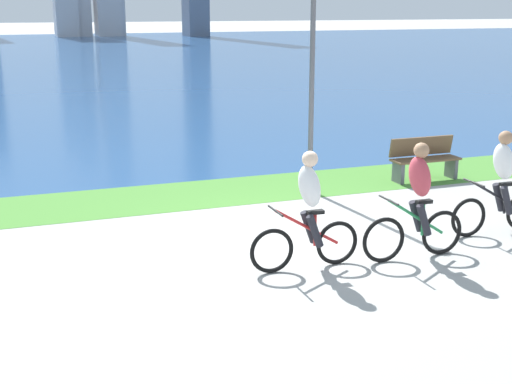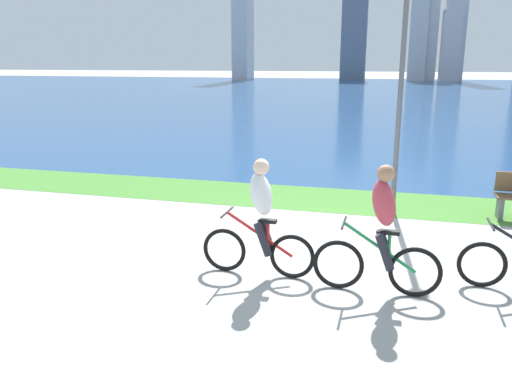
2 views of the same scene
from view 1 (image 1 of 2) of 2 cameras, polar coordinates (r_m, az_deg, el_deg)
ground_plane at (r=11.24m, az=3.71°, el=-3.59°), size 300.00×300.00×0.00m
grass_strip_bayside at (r=13.95m, az=-1.29°, el=0.16°), size 120.00×2.08×0.01m
bay_water_surface at (r=54.75m, az=-15.77°, el=10.71°), size 300.00×81.30×0.00m
cyclist_lead at (r=9.64m, az=4.27°, el=-1.56°), size 1.63×0.52×1.68m
cyclist_trailing at (r=10.26m, az=13.03°, el=-0.83°), size 1.65×0.52×1.71m
cyclist_distant_rear at (r=11.79m, az=19.35°, el=0.70°), size 1.70×0.52×1.68m
bench_near_path at (r=15.12m, az=13.57°, el=2.65°), size 1.50×0.47×0.90m
lamppost_tall at (r=13.50m, az=4.64°, el=11.76°), size 0.28×0.28×4.38m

